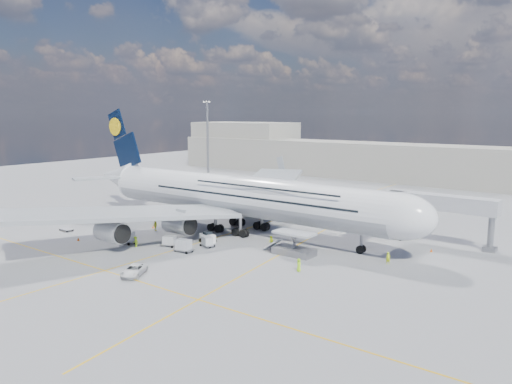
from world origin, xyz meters
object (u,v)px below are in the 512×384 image
Objects in this scene: dolly_row_a at (66,229)px; cone_wing_right_inner at (153,227)px; light_mast at (208,144)px; cone_tail at (94,209)px; dolly_back at (106,226)px; cone_wing_left_outer at (245,205)px; cargo_loader at (293,247)px; catering_truck_outer at (286,194)px; crew_tug at (136,242)px; cone_wing_left_inner at (221,212)px; baggage_tug at (208,238)px; cone_wing_right_outer at (78,239)px; catering_truck_inner at (251,204)px; cone_nose at (431,250)px; crew_wing at (155,226)px; dolly_row_c at (170,241)px; crew_nose at (388,258)px; airliner at (240,195)px; dolly_nose_far at (183,245)px; dolly_nose_near at (207,241)px; crew_van at (299,265)px; service_van at (134,270)px; dolly_row_b at (127,237)px; jet_bridge at (417,204)px.

cone_wing_right_inner reaches higher than dolly_row_a.
light_mast is 43.29× the size of cone_tail.
dolly_back is 36.20m from cone_wing_left_outer.
cargo_loader is 1.39× the size of catering_truck_outer.
cargo_loader is 14.02× the size of cone_wing_left_outer.
crew_tug reaches higher than cone_wing_left_inner.
dolly_back is at bearing -102.03° from cone_wing_left_inner.
cargo_loader is 2.90× the size of dolly_row_a.
baggage_tug reaches higher than cone_wing_right_outer.
catering_truck_inner is at bearing 95.86° from crew_tug.
crew_wing is at bearing -159.93° from cone_nose.
cone_wing_left_outer is at bearing 87.26° from dolly_row_c.
airliner is at bearing 131.63° from crew_nose.
dolly_nose_far is (-14.80, -9.36, -0.17)m from cargo_loader.
airliner is 26.55× the size of dolly_nose_near.
cargo_loader is at bearing -138.95° from cone_nose.
catering_truck_inner reaches higher than crew_van.
light_mast is at bearing 97.28° from service_van.
cargo_loader is at bearing 43.44° from dolly_nose_near.
baggage_tug is 19.38m from service_van.
crew_wing is at bearing -144.04° from airliner.
service_van is 23.45m from cone_wing_right_outer.
catering_truck_inner is (-11.45, 32.51, 0.61)m from dolly_nose_far.
cone_wing_left_outer is 1.03× the size of cone_tail.
crew_nose reaches higher than cone_tail.
catering_truck_outer is at bearing 77.04° from dolly_row_a.
dolly_nose_far is 0.66× the size of service_van.
crew_nose reaches higher than dolly_row_c.
catering_truck_inner is at bearing 72.09° from dolly_row_b.
cone_tail is (-29.20, 13.92, -0.79)m from dolly_row_b.
baggage_tug is 5.79× the size of cone_wing_right_inner.
cargo_loader is 17.51m from dolly_nose_far.
crew_tug is 3.11× the size of cone_wing_right_outer.
catering_truck_inner is at bearing 81.04° from dolly_row_c.
dolly_row_a is 16.55m from dolly_row_b.
light_mast is (-40.26, 35.00, 6.34)m from airliner.
cone_tail is at bearing 138.59° from crew_nose.
dolly_row_a is 48.34m from crew_van.
catering_truck_outer is 56.01m from cone_wing_right_outer.
dolly_nose_near is 28.29m from cone_wing_left_inner.
crew_wing reaches higher than cone_wing_right_outer.
cargo_loader is 4.54× the size of crew_van.
crew_nose is 3.60× the size of cone_wing_left_inner.
jet_bridge is 26.48m from crew_van.
cone_wing_right_outer is at bearing -149.57° from cone_nose.
dolly_nose_far reaches higher than cone_tail.
crew_wing is at bearing 91.31° from dolly_row_b.
cone_nose is 59.50m from cone_wing_right_outer.
dolly_back is 21.45m from baggage_tug.
cone_wing_left_outer is (-3.22, -12.56, -1.36)m from catering_truck_outer.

